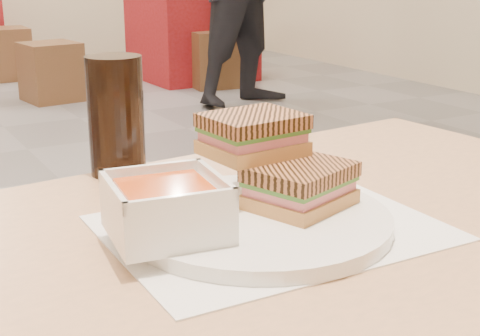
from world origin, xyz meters
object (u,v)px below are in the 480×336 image
plate (259,221)px  bg_table_1 (192,33)px  soup_bowl (166,210)px  cola_glass (116,116)px  panini_lower (300,186)px  bg_chair_1r (214,59)px  bg_chair_2r (5,54)px  bg_chair_1l (51,72)px

plate → bg_table_1: bg_table_1 is taller
soup_bowl → cola_glass: cola_glass is taller
soup_bowl → panini_lower: size_ratio=0.95×
plate → panini_lower: bearing=-0.2°
plate → bg_table_1: (2.36, 4.97, -0.36)m
bg_chair_1r → cola_glass: bearing=-119.6°
plate → bg_table_1: 5.51m
bg_chair_1r → bg_chair_2r: size_ratio=1.02×
bg_chair_1r → soup_bowl: bearing=-118.5°
bg_chair_1r → bg_chair_2r: bg_chair_1r is taller
soup_bowl → bg_chair_1r: size_ratio=0.28×
panini_lower → bg_table_1: (2.31, 4.97, -0.40)m
soup_bowl → bg_chair_1l: soup_bowl is taller
plate → cola_glass: cola_glass is taller
panini_lower → cola_glass: 0.30m
cola_glass → bg_chair_1l: bearing=76.3°
panini_lower → bg_table_1: panini_lower is taller
plate → panini_lower: size_ratio=2.19×
soup_bowl → bg_chair_2r: size_ratio=0.28×
panini_lower → cola_glass: bearing=112.6°
bg_chair_2r → plate: bearing=-98.9°
bg_chair_1l → plate: bearing=-102.2°
plate → panini_lower: 0.06m
bg_chair_1l → bg_chair_2r: bg_chair_2r is taller
plate → bg_chair_2r: plate is taller
bg_table_1 → bg_chair_1l: bg_table_1 is taller
plate → soup_bowl: (-0.11, -0.00, 0.03)m
bg_chair_1l → bg_chair_2r: size_ratio=0.96×
cola_glass → bg_table_1: (2.42, 4.69, -0.44)m
plate → soup_bowl: 0.12m
panini_lower → soup_bowl: bearing=-179.5°
panini_lower → bg_table_1: 5.49m
cola_glass → bg_chair_1r: size_ratio=0.36×
plate → bg_chair_1r: bearing=62.6°
bg_chair_1l → bg_table_1: bearing=15.7°
soup_bowl → panini_lower: (0.17, 0.00, -0.00)m
bg_table_1 → bg_chair_1r: size_ratio=2.00×
soup_bowl → bg_chair_2r: 5.86m
plate → cola_glass: (-0.06, 0.28, 0.07)m
plate → bg_chair_2r: 5.84m
soup_bowl → bg_chair_1l: bearing=76.5°
soup_bowl → cola_glass: 0.29m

